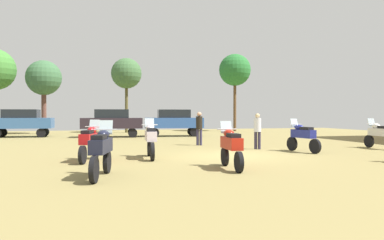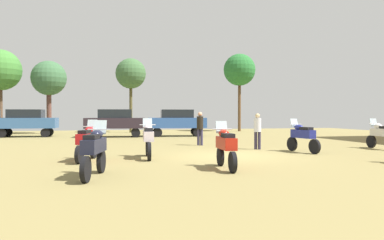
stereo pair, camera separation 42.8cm
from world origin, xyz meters
name	(u,v)px [view 2 (the right image)]	position (x,y,z in m)	size (l,w,h in m)	color
ground_plane	(233,156)	(0.00, 0.00, 0.01)	(44.00, 52.00, 0.02)	olive
motorcycle_1	(87,141)	(-5.59, -0.33, 0.74)	(0.82, 2.13, 1.45)	black
motorcycle_2	(94,149)	(-5.31, -3.96, 0.75)	(0.77, 2.18, 1.49)	black
motorcycle_3	(148,139)	(-3.38, -0.01, 0.76)	(0.62, 2.26, 1.50)	black
motorcycle_4	(382,134)	(7.84, 0.94, 0.73)	(0.62, 2.20, 1.45)	black
motorcycle_6	(226,146)	(-1.47, -3.37, 0.73)	(0.62, 2.11, 1.44)	black
motorcycle_7	(302,136)	(3.42, 0.55, 0.73)	(0.66, 2.10, 1.46)	black
car_1	(26,121)	(-10.29, 15.46, 1.19)	(4.40, 2.06, 2.00)	black
car_3	(115,121)	(-3.99, 13.69, 1.19)	(4.43, 2.15, 2.00)	black
car_4	(177,121)	(0.56, 13.60, 1.19)	(4.48, 2.27, 2.00)	black
person_1	(257,128)	(2.07, 2.28, 1.01)	(0.47, 0.47, 1.69)	#2E2940
person_3	(200,126)	(0.05, 5.13, 1.06)	(0.45, 0.45, 1.77)	#312D4B
tree_1	(239,70)	(8.16, 20.25, 5.95)	(3.09, 3.09, 7.52)	brown
tree_2	(131,74)	(-2.30, 20.24, 5.30)	(2.73, 2.73, 6.70)	brown
tree_5	(49,79)	(-9.22, 19.76, 4.67)	(2.92, 2.92, 6.18)	brown
tree_6	(0,70)	(-13.02, 19.97, 5.31)	(3.38, 3.38, 7.01)	brown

